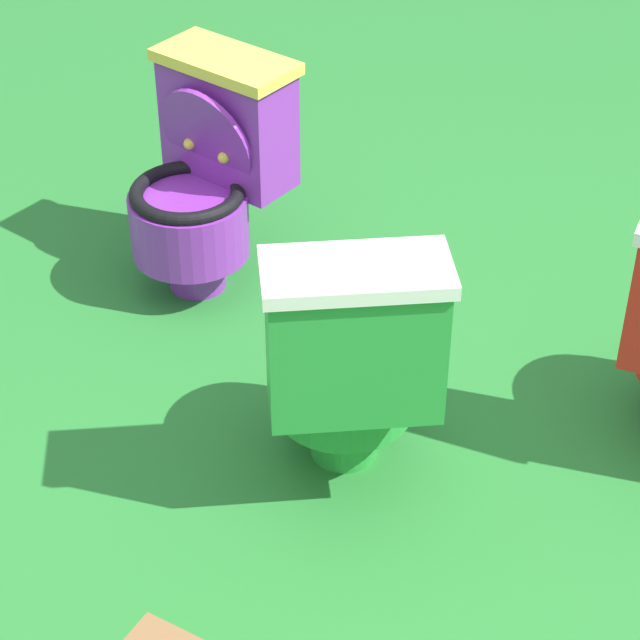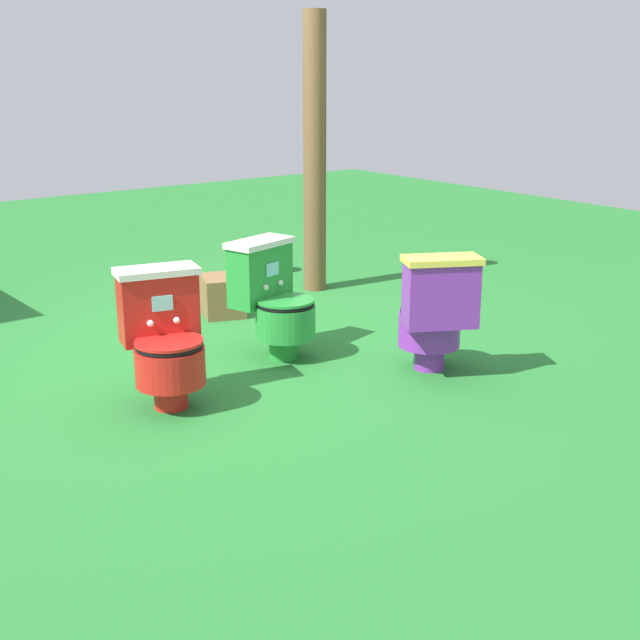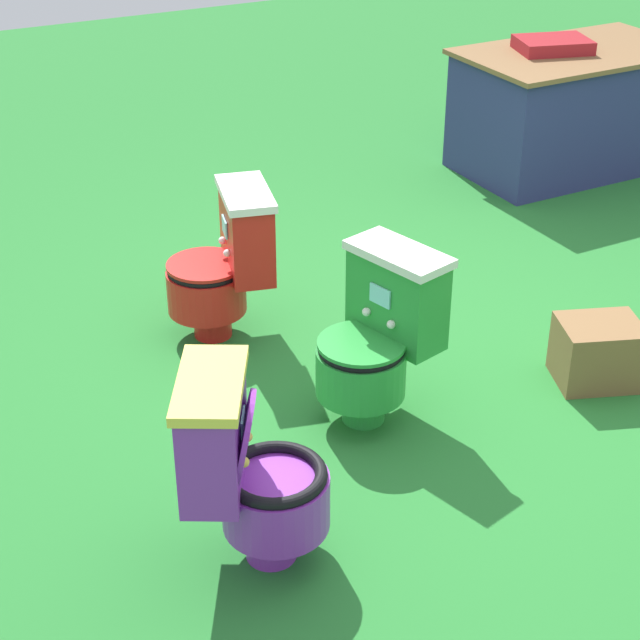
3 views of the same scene
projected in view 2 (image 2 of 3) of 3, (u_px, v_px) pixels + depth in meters
name	position (u px, v px, depth m)	size (l,w,h in m)	color
ground	(208.00, 348.00, 5.56)	(14.00, 14.00, 0.00)	#26752D
toilet_red	(165.00, 337.00, 4.56)	(0.57, 0.51, 0.73)	red
toilet_purple	(434.00, 312.00, 5.01)	(0.62, 0.59, 0.73)	purple
toilet_green	(274.00, 299.00, 5.31)	(0.58, 0.52, 0.73)	green
wooden_post	(315.00, 155.00, 6.71)	(0.18, 0.18, 2.15)	brown
small_crate	(222.00, 296.00, 6.26)	(0.28, 0.35, 0.28)	brown
lemon_bucket	(271.00, 259.00, 7.54)	(0.22, 0.22, 0.28)	#B7B7BF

